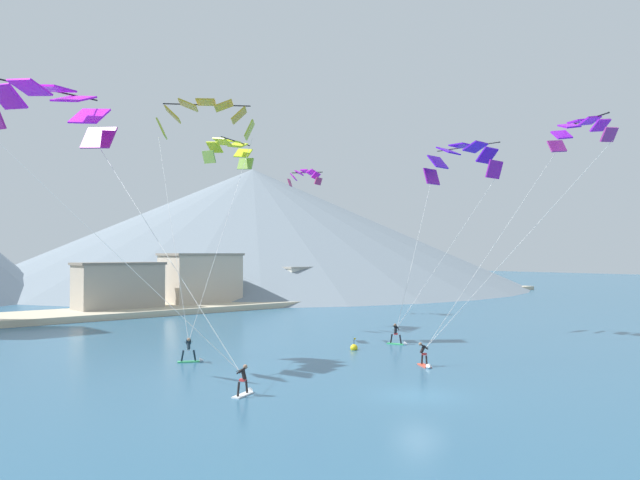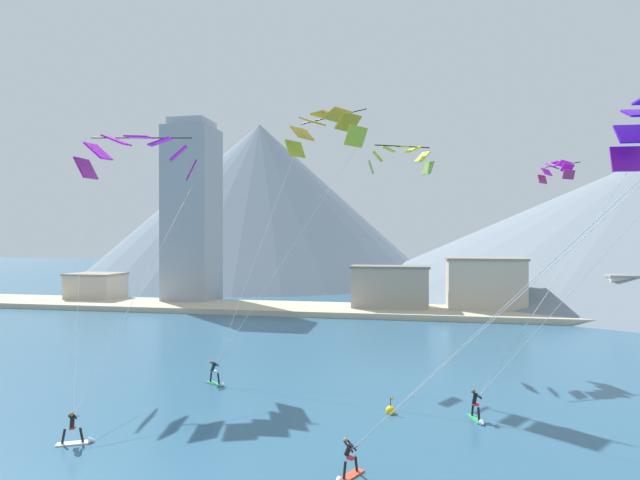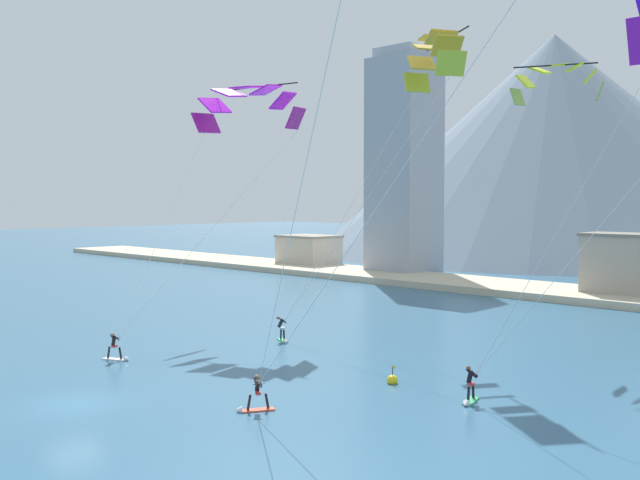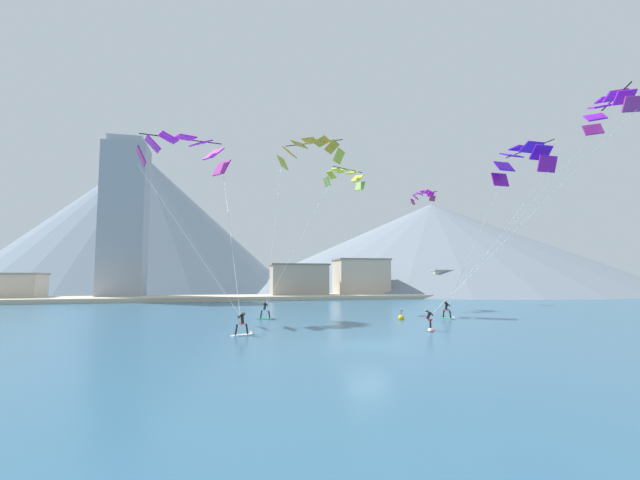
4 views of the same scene
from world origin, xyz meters
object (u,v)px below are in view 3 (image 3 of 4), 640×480
object	(u,v)px
race_marker_buoy	(392,380)
kitesurfer_mid_center	(253,401)
kitesurfer_near_lead	(469,392)
parafoil_kite_distant_high_outer	(557,78)
kitesurfer_near_trail	(283,333)
kitesurfer_far_left	(118,352)
parafoil_kite_near_trail	(433,55)
parafoil_kite_far_left	(248,103)

from	to	relation	value
race_marker_buoy	kitesurfer_mid_center	bearing A→B (deg)	-100.21
kitesurfer_near_lead	parafoil_kite_distant_high_outer	distance (m)	24.68
kitesurfer_near_trail	kitesurfer_mid_center	distance (m)	15.38
kitesurfer_mid_center	kitesurfer_far_left	xyz separation A→B (m)	(-13.16, 1.02, 0.03)
parafoil_kite_near_trail	parafoil_kite_far_left	size ratio (longest dim) A/B	1.11
parafoil_kite_near_trail	parafoil_kite_distant_high_outer	world-z (taller)	parafoil_kite_near_trail
kitesurfer_mid_center	parafoil_kite_near_trail	bearing A→B (deg)	102.86
parafoil_kite_far_left	parafoil_kite_distant_high_outer	bearing A→B (deg)	26.72
parafoil_kite_near_trail	parafoil_kite_far_left	xyz separation A→B (m)	(-13.85, -4.36, -2.24)
kitesurfer_near_trail	kitesurfer_mid_center	size ratio (longest dim) A/B	1.02
kitesurfer_far_left	parafoil_kite_far_left	xyz separation A→B (m)	(-5.16, 14.19, 16.10)
kitesurfer_near_lead	kitesurfer_mid_center	xyz separation A→B (m)	(-6.09, -7.69, -0.07)
kitesurfer_far_left	parafoil_kite_distant_high_outer	distance (m)	32.90
parafoil_kite_near_trail	parafoil_kite_far_left	bearing A→B (deg)	-162.53
parafoil_kite_distant_high_outer	race_marker_buoy	xyz separation A→B (m)	(-0.07, -17.22, -17.13)
kitesurfer_near_lead	kitesurfer_far_left	world-z (taller)	kitesurfer_near_lead
parafoil_kite_far_left	kitesurfer_near_trail	bearing A→B (deg)	-25.83
race_marker_buoy	kitesurfer_near_trail	bearing A→B (deg)	163.96
parafoil_kite_far_left	parafoil_kite_distant_high_outer	world-z (taller)	parafoil_kite_distant_high_outer
kitesurfer_mid_center	parafoil_kite_distant_high_outer	size ratio (longest dim) A/B	0.29
kitesurfer_near_lead	kitesurfer_near_trail	world-z (taller)	kitesurfer_near_lead
kitesurfer_near_lead	parafoil_kite_distant_high_outer	size ratio (longest dim) A/B	0.30
parafoil_kite_distant_high_outer	kitesurfer_near_trail	bearing A→B (deg)	-130.66
kitesurfer_far_left	parafoil_kite_near_trail	xyz separation A→B (m)	(8.70, 18.55, 18.34)
kitesurfer_far_left	parafoil_kite_far_left	world-z (taller)	parafoil_kite_far_left
kitesurfer_far_left	race_marker_buoy	xyz separation A→B (m)	(14.60, 6.95, -0.31)
kitesurfer_mid_center	kitesurfer_far_left	world-z (taller)	kitesurfer_far_left
kitesurfer_mid_center	parafoil_kite_distant_high_outer	distance (m)	30.35
kitesurfer_mid_center	parafoil_kite_near_trail	size ratio (longest dim) A/B	0.09
kitesurfer_near_trail	kitesurfer_far_left	xyz separation A→B (m)	(-2.79, -10.35, -0.06)
kitesurfer_far_left	kitesurfer_near_trail	bearing A→B (deg)	74.91
kitesurfer_near_lead	parafoil_kite_near_trail	distance (m)	24.24
kitesurfer_near_trail	parafoil_kite_distant_high_outer	bearing A→B (deg)	49.34
kitesurfer_near_lead	race_marker_buoy	bearing A→B (deg)	176.53
parafoil_kite_near_trail	kitesurfer_mid_center	bearing A→B (deg)	-77.14
race_marker_buoy	parafoil_kite_far_left	bearing A→B (deg)	159.87
parafoil_kite_near_trail	kitesurfer_near_lead	bearing A→B (deg)	-48.38
kitesurfer_near_trail	parafoil_kite_distant_high_outer	xyz separation A→B (m)	(11.88, 13.83, 16.76)
kitesurfer_far_left	parafoil_kite_distant_high_outer	world-z (taller)	parafoil_kite_distant_high_outer
parafoil_kite_near_trail	parafoil_kite_distant_high_outer	xyz separation A→B (m)	(5.97, 5.62, -1.52)
kitesurfer_mid_center	race_marker_buoy	xyz separation A→B (m)	(1.43, 7.97, -0.28)
parafoil_kite_distant_high_outer	race_marker_buoy	distance (m)	24.29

